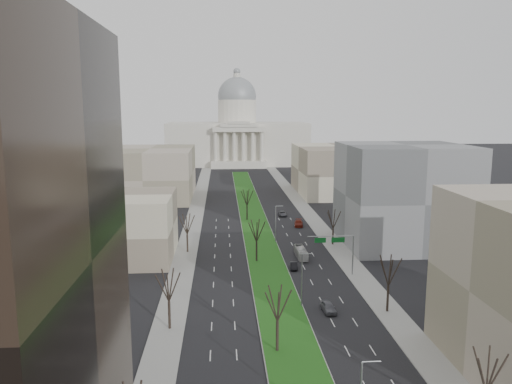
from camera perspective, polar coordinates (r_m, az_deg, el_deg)
name	(u,v)px	position (r m, az deg, el deg)	size (l,w,h in m)	color
ground	(254,220)	(146.45, -0.25, -3.23)	(600.00, 600.00, 0.00)	black
median	(254,221)	(145.44, -0.22, -3.28)	(8.00, 222.03, 0.20)	#999993
sidewalk_left	(188,244)	(122.18, -7.75, -5.89)	(5.00, 330.00, 0.15)	gray
sidewalk_right	(331,241)	(124.78, 8.58, -5.58)	(5.00, 330.00, 0.15)	gray
capitol	(237,136)	(292.67, -2.15, 6.42)	(80.00, 46.00, 55.00)	beige
building_beige_left	(113,227)	(113.03, -16.04, -3.83)	(26.00, 22.00, 14.00)	gray
building_grey_right	(403,195)	(124.07, 16.48, -0.32)	(28.00, 26.00, 24.00)	slate
building_far_left	(151,173)	(185.81, -11.91, 2.12)	(30.00, 40.00, 18.00)	gray
building_far_right	(337,170)	(194.06, 9.26, 2.52)	(30.00, 40.00, 18.00)	gray
tree_left_mid	(168,284)	(75.41, -9.98, -10.34)	(5.40, 5.40, 9.72)	black
tree_left_far	(187,223)	(113.73, -7.90, -3.54)	(5.28, 5.28, 9.50)	black
tree_right_near	(488,370)	(57.83, 25.00, -17.91)	(5.16, 5.16, 9.29)	black
tree_right_mid	(389,269)	(83.00, 14.96, -8.54)	(5.52, 5.52, 9.94)	black
tree_right_far	(333,218)	(120.34, 8.83, -2.99)	(5.04, 5.04, 9.07)	black
tree_median_a	(278,302)	(67.89, 2.48, -12.50)	(5.40, 5.40, 9.72)	black
tree_median_b	(257,230)	(105.87, 0.06, -4.35)	(5.40, 5.40, 9.72)	black
tree_median_c	(247,197)	(144.94, -1.04, -0.54)	(5.40, 5.40, 9.72)	black
streetlamp_median_b	(302,279)	(83.32, 5.30, -9.88)	(1.90, 0.20, 9.16)	gray
streetlamp_median_c	(276,223)	(121.41, 2.28, -3.60)	(1.90, 0.20, 9.16)	gray
mast_arm_signs	(339,245)	(98.86, 9.52, -6.04)	(9.12, 0.24, 8.09)	gray
car_grey_near	(328,307)	(83.39, 8.25, -12.88)	(1.86, 4.63, 1.58)	#56565E
car_black	(294,266)	(103.30, 4.34, -8.40)	(1.40, 4.02, 1.33)	black
car_red	(299,223)	(139.49, 4.90, -3.58)	(2.26, 5.56, 1.61)	maroon
car_grey_far	(282,214)	(152.15, 3.03, -2.49)	(2.27, 4.91, 1.37)	#515259
box_van	(301,253)	(110.66, 5.17, -6.92)	(1.91, 8.15, 2.27)	silver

